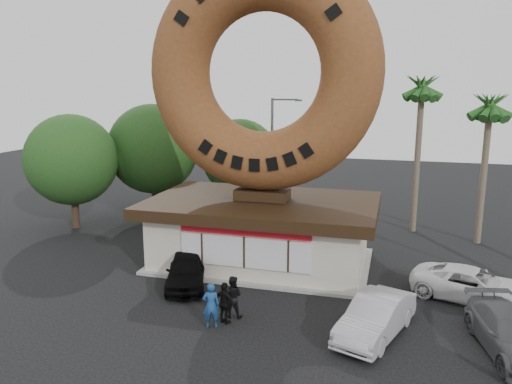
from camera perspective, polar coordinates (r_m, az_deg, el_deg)
The scene contains 16 objects.
ground at distance 20.31m, azimuth -3.82°, elevation -13.64°, with size 90.00×90.00×0.00m, color black.
donut_shop at distance 25.03m, azimuth 0.71°, elevation -4.27°, with size 11.20×7.20×3.80m.
giant_donut at distance 24.04m, azimuth 0.77°, elevation 13.46°, with size 11.18×11.18×2.85m, color brown.
tree_west at distance 34.31m, azimuth -11.69°, elevation 4.83°, with size 6.00×6.00×7.65m.
tree_mid at distance 34.13m, azimuth -1.84°, elevation 3.99°, with size 5.20×5.20×6.63m.
tree_far at distance 32.81m, azimuth -20.34°, elevation 3.47°, with size 5.60×5.60×7.14m.
palm_near at distance 31.25m, azimuth 18.43°, elevation 10.73°, with size 2.60×2.60×9.75m.
palm_far at distance 30.13m, azimuth 25.15°, elevation 8.42°, with size 2.60×2.60×8.75m.
street_lamp at distance 34.46m, azimuth 2.07°, elevation 4.84°, with size 2.11×0.20×8.00m.
person_left at distance 18.92m, azimuth -5.16°, elevation -12.77°, with size 0.63×0.41×1.73m, color navy.
person_center at distance 19.66m, azimuth -2.72°, elevation -11.86°, with size 0.81×0.63×1.66m, color black.
person_right at distance 19.18m, azimuth -3.58°, elevation -12.56°, with size 0.95×0.40×1.62m, color black.
car_black at distance 22.83m, azimuth -7.97°, elevation -8.82°, with size 1.68×4.17×1.42m, color black.
car_silver at distance 18.82m, azimuth 13.52°, elevation -13.69°, with size 1.54×4.41×1.45m, color #B6B5BA.
car_grey at distance 19.28m, azimuth 27.21°, elevation -14.21°, with size 1.94×4.77×1.38m, color #535458.
car_white at distance 22.98m, azimuth 23.45°, elevation -9.69°, with size 2.24×4.85×1.35m, color silver.
Camera 1 is at (6.22, -17.22, 8.78)m, focal length 35.00 mm.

